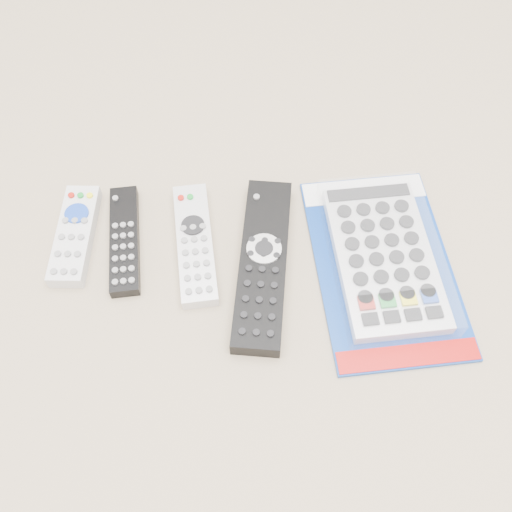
{
  "coord_description": "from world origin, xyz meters",
  "views": [
    {
      "loc": [
        0.01,
        -0.39,
        0.66
      ],
      "look_at": [
        0.02,
        0.01,
        0.01
      ],
      "focal_mm": 40.0,
      "sensor_mm": 36.0,
      "label": 1
    }
  ],
  "objects_px": {
    "remote_slim_black": "(124,240)",
    "remote_silver_dvd": "(195,244)",
    "remote_large_black": "(263,263)",
    "remote_small_grey": "(75,235)",
    "jumbo_remote_packaged": "(384,257)"
  },
  "relations": [
    {
      "from": "remote_large_black",
      "to": "jumbo_remote_packaged",
      "type": "height_order",
      "value": "jumbo_remote_packaged"
    },
    {
      "from": "remote_slim_black",
      "to": "jumbo_remote_packaged",
      "type": "height_order",
      "value": "jumbo_remote_packaged"
    },
    {
      "from": "remote_slim_black",
      "to": "remote_large_black",
      "type": "distance_m",
      "value": 0.19
    },
    {
      "from": "remote_small_grey",
      "to": "remote_slim_black",
      "type": "distance_m",
      "value": 0.07
    },
    {
      "from": "remote_slim_black",
      "to": "remote_silver_dvd",
      "type": "xyz_separation_m",
      "value": [
        0.1,
        -0.01,
        0.0
      ]
    },
    {
      "from": "remote_slim_black",
      "to": "remote_silver_dvd",
      "type": "relative_size",
      "value": 0.9
    },
    {
      "from": "remote_slim_black",
      "to": "remote_silver_dvd",
      "type": "bearing_deg",
      "value": -11.14
    },
    {
      "from": "remote_small_grey",
      "to": "remote_large_black",
      "type": "relative_size",
      "value": 0.6
    },
    {
      "from": "remote_slim_black",
      "to": "jumbo_remote_packaged",
      "type": "distance_m",
      "value": 0.35
    },
    {
      "from": "remote_small_grey",
      "to": "jumbo_remote_packaged",
      "type": "distance_m",
      "value": 0.42
    },
    {
      "from": "remote_silver_dvd",
      "to": "remote_large_black",
      "type": "relative_size",
      "value": 0.74
    },
    {
      "from": "remote_silver_dvd",
      "to": "jumbo_remote_packaged",
      "type": "height_order",
      "value": "jumbo_remote_packaged"
    },
    {
      "from": "remote_small_grey",
      "to": "remote_silver_dvd",
      "type": "height_order",
      "value": "remote_small_grey"
    },
    {
      "from": "jumbo_remote_packaged",
      "to": "remote_large_black",
      "type": "bearing_deg",
      "value": 176.18
    },
    {
      "from": "remote_silver_dvd",
      "to": "jumbo_remote_packaged",
      "type": "xyz_separation_m",
      "value": [
        0.25,
        -0.03,
        0.01
      ]
    }
  ]
}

